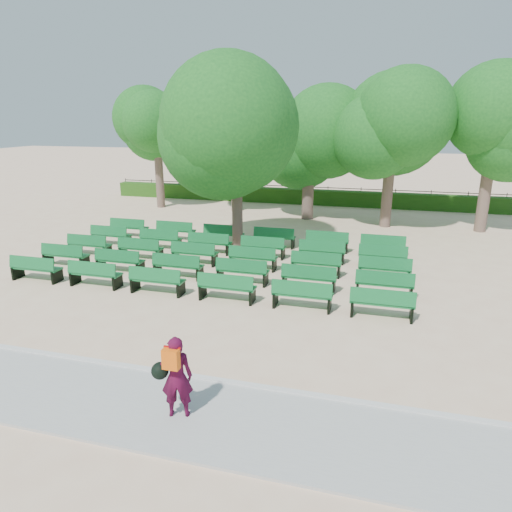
{
  "coord_description": "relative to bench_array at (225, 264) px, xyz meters",
  "views": [
    {
      "loc": [
        4.16,
        -13.83,
        5.16
      ],
      "look_at": [
        0.63,
        -1.0,
        1.1
      ],
      "focal_mm": 32.0,
      "sensor_mm": 36.0,
      "label": 1
    }
  ],
  "objects": [
    {
      "name": "hedge",
      "position": [
        1.08,
        13.07,
        0.36
      ],
      "size": [
        26.0,
        0.7,
        0.9
      ],
      "primitive_type": "cube",
      "color": "#265415",
      "rests_on": "ground"
    },
    {
      "name": "tree_among",
      "position": [
        -0.31,
        2.55,
        4.37
      ],
      "size": [
        5.07,
        5.07,
        6.75
      ],
      "color": "brown",
      "rests_on": "ground"
    },
    {
      "name": "tree_line",
      "position": [
        1.08,
        9.07,
        -0.09
      ],
      "size": [
        21.8,
        6.8,
        7.04
      ],
      "primitive_type": null,
      "color": "#1D671F",
      "rests_on": "ground"
    },
    {
      "name": "bench_array",
      "position": [
        0.0,
        0.0,
        0.0
      ],
      "size": [
        1.69,
        0.54,
        1.06
      ],
      "rotation": [
        0.0,
        0.0,
        0.01
      ],
      "color": "#126A30",
      "rests_on": "ground"
    },
    {
      "name": "person",
      "position": [
        2.03,
        -8.41,
        0.77
      ],
      "size": [
        0.76,
        0.52,
        1.54
      ],
      "rotation": [
        0.0,
        0.0,
        3.46
      ],
      "color": "#450925",
      "rests_on": "ground"
    },
    {
      "name": "ground",
      "position": [
        1.08,
        -0.93,
        -0.09
      ],
      "size": [
        120.0,
        120.0,
        0.0
      ],
      "primitive_type": "plane",
      "color": "beige"
    },
    {
      "name": "fence",
      "position": [
        1.08,
        13.47,
        -0.09
      ],
      "size": [
        26.0,
        0.1,
        1.02
      ],
      "primitive_type": null,
      "color": "black",
      "rests_on": "ground"
    },
    {
      "name": "curb",
      "position": [
        1.08,
        -7.18,
        -0.04
      ],
      "size": [
        30.0,
        0.12,
        0.1
      ],
      "primitive_type": "cube",
      "color": "silver",
      "rests_on": "ground"
    },
    {
      "name": "paving",
      "position": [
        1.08,
        -8.33,
        -0.06
      ],
      "size": [
        30.0,
        2.2,
        0.06
      ],
      "primitive_type": "cube",
      "color": "#AEAEAA",
      "rests_on": "ground"
    }
  ]
}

